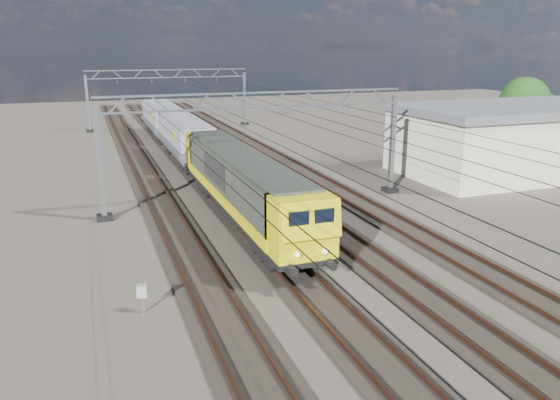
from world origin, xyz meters
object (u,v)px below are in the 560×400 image
object	(u,v)px
catenary_gantry_mid	(259,144)
industrial_shed	(517,139)
catenary_gantry_far	(169,96)
locomotive	(242,182)
hopper_wagon_mid	(162,117)
trackside_cabinet	(142,292)
hopper_wagon_lead	(185,137)
tree_far	(528,104)

from	to	relation	value
catenary_gantry_mid	industrial_shed	world-z (taller)	catenary_gantry_mid
catenary_gantry_far	locomotive	size ratio (longest dim) A/B	0.94
hopper_wagon_mid	catenary_gantry_mid	bearing A→B (deg)	-86.06
catenary_gantry_mid	trackside_cabinet	world-z (taller)	catenary_gantry_mid
locomotive	hopper_wagon_mid	world-z (taller)	locomotive
hopper_wagon_mid	industrial_shed	size ratio (longest dim) A/B	0.70
catenary_gantry_far	locomotive	bearing A→B (deg)	-92.95
hopper_wagon_mid	trackside_cabinet	xyz separation A→B (m)	(-6.66, -41.58, -1.37)
catenary_gantry_mid	catenary_gantry_far	world-z (taller)	same
catenary_gantry_mid	hopper_wagon_lead	size ratio (longest dim) A/B	1.53
hopper_wagon_mid	catenary_gantry_far	bearing A→B (deg)	74.00
hopper_wagon_lead	locomotive	bearing A→B (deg)	-90.00
locomotive	hopper_wagon_mid	distance (m)	31.90
trackside_cabinet	tree_far	distance (m)	45.07
catenary_gantry_far	industrial_shed	bearing A→B (deg)	-57.09
hopper_wagon_mid	tree_far	xyz separation A→B (m)	(32.32, -19.23, 2.22)
locomotive	trackside_cabinet	bearing A→B (deg)	-124.50
locomotive	catenary_gantry_mid	bearing A→B (deg)	55.16
catenary_gantry_mid	locomotive	distance (m)	3.84
locomotive	hopper_wagon_lead	xyz separation A→B (m)	(-0.00, 17.70, -0.09)
catenary_gantry_mid	hopper_wagon_mid	world-z (taller)	catenary_gantry_mid
industrial_shed	tree_far	xyz separation A→B (m)	(8.32, 7.79, 1.73)
hopper_wagon_lead	catenary_gantry_far	bearing A→B (deg)	84.60
locomotive	tree_far	world-z (taller)	tree_far
catenary_gantry_far	tree_far	distance (m)	40.08
catenary_gantry_far	trackside_cabinet	world-z (taller)	catenary_gantry_far
catenary_gantry_far	catenary_gantry_mid	bearing A→B (deg)	-90.00
catenary_gantry_mid	tree_far	size ratio (longest dim) A/B	2.84
locomotive	industrial_shed	bearing A→B (deg)	11.48
locomotive	hopper_wagon_lead	size ratio (longest dim) A/B	1.62
catenary_gantry_far	industrial_shed	xyz separation A→B (m)	(22.00, -34.00, -1.18)
tree_far	trackside_cabinet	bearing A→B (deg)	-150.17
locomotive	tree_far	distance (m)	34.77
hopper_wagon_lead	hopper_wagon_mid	distance (m)	14.20
catenary_gantry_mid	hopper_wagon_mid	xyz separation A→B (m)	(-2.00, 29.02, -1.67)
trackside_cabinet	industrial_shed	world-z (taller)	industrial_shed
catenary_gantry_far	industrial_shed	world-z (taller)	catenary_gantry_far
trackside_cabinet	industrial_shed	size ratio (longest dim) A/B	0.06
catenary_gantry_far	hopper_wagon_lead	size ratio (longest dim) A/B	1.53
hopper_wagon_lead	hopper_wagon_mid	xyz separation A→B (m)	(0.00, 14.20, 0.00)
hopper_wagon_lead	trackside_cabinet	world-z (taller)	hopper_wagon_lead
hopper_wagon_lead	catenary_gantry_mid	bearing A→B (deg)	-82.31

